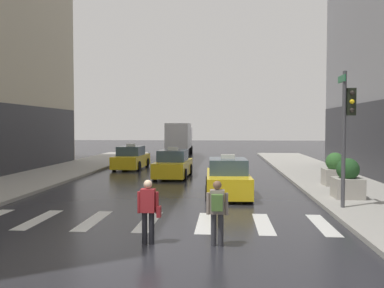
{
  "coord_description": "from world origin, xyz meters",
  "views": [
    {
      "loc": [
        2.38,
        -9.49,
        3.0
      ],
      "look_at": [
        0.99,
        8.0,
        2.25
      ],
      "focal_mm": 37.69,
      "sensor_mm": 36.0,
      "label": 1
    }
  ],
  "objects": [
    {
      "name": "planter_near_corner",
      "position": [
        7.33,
        7.02,
        0.87
      ],
      "size": [
        1.1,
        1.1,
        1.6
      ],
      "color": "#A8A399",
      "rests_on": "curb_right"
    },
    {
      "name": "traffic_light_pole",
      "position": [
        6.68,
        5.04,
        3.26
      ],
      "size": [
        0.44,
        0.84,
        4.8
      ],
      "color": "#47474C",
      "rests_on": "curb_right"
    },
    {
      "name": "pedestrian_with_backpack",
      "position": [
        2.22,
        0.53,
        0.97
      ],
      "size": [
        0.55,
        0.43,
        1.65
      ],
      "color": "#333338",
      "rests_on": "ground"
    },
    {
      "name": "planter_mid_block",
      "position": [
        7.79,
        10.57,
        0.87
      ],
      "size": [
        1.1,
        1.1,
        1.6
      ],
      "color": "#A8A399",
      "rests_on": "curb_right"
    },
    {
      "name": "box_truck",
      "position": [
        -2.18,
        31.56,
        1.85
      ],
      "size": [
        2.36,
        7.57,
        3.35
      ],
      "color": "#2D2D2D",
      "rests_on": "ground"
    },
    {
      "name": "ground_plane",
      "position": [
        0.0,
        0.0,
        0.0
      ],
      "size": [
        160.0,
        160.0,
        0.0
      ],
      "primitive_type": "plane",
      "color": "#26262B"
    },
    {
      "name": "crosswalk_markings",
      "position": [
        -0.0,
        3.0,
        0.0
      ],
      "size": [
        11.3,
        2.8,
        0.01
      ],
      "color": "silver",
      "rests_on": "ground"
    },
    {
      "name": "taxi_third",
      "position": [
        -4.24,
        18.8,
        0.72
      ],
      "size": [
        2.02,
        4.58,
        1.8
      ],
      "color": "yellow",
      "rests_on": "ground"
    },
    {
      "name": "taxi_second",
      "position": [
        -0.64,
        14.26,
        0.72
      ],
      "size": [
        2.04,
        4.59,
        1.8
      ],
      "color": "yellow",
      "rests_on": "ground"
    },
    {
      "name": "taxi_lead",
      "position": [
        2.54,
        8.07,
        0.72
      ],
      "size": [
        2.06,
        4.6,
        1.8
      ],
      "color": "yellow",
      "rests_on": "ground"
    },
    {
      "name": "pedestrian_with_handbag",
      "position": [
        0.46,
        0.59,
        0.93
      ],
      "size": [
        0.6,
        0.24,
        1.65
      ],
      "color": "black",
      "rests_on": "ground"
    }
  ]
}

